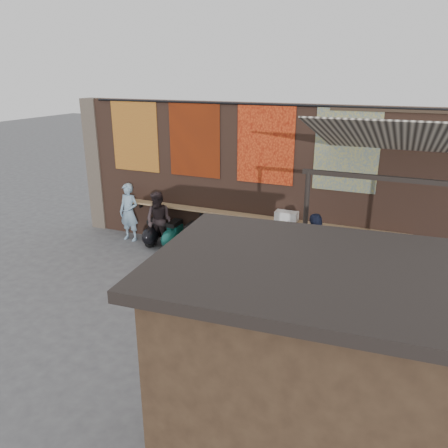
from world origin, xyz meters
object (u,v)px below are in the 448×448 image
at_px(diner_left, 129,212).
at_px(shopper_tan, 281,254).
at_px(scooter_stool_3, 210,239).
at_px(diner_right, 159,221).
at_px(scooter_stool_7, 297,254).
at_px(scooter_stool_1, 173,235).
at_px(scooter_stool_8, 321,257).
at_px(scooter_stool_6, 273,251).
at_px(shelf_box, 286,216).
at_px(scooter_stool_4, 231,245).
at_px(scooter_stool_5, 254,248).
at_px(scooter_stool_0, 155,232).
at_px(scooter_stool_9, 347,261).
at_px(scooter_stool_2, 191,237).
at_px(shopper_navy, 314,253).
at_px(market_stall, 296,392).

distance_m(diner_left, shopper_tan, 5.06).
relative_size(scooter_stool_3, diner_right, 0.54).
xyz_separation_m(scooter_stool_3, scooter_stool_7, (2.41, -0.00, -0.06)).
relative_size(scooter_stool_3, scooter_stool_7, 1.17).
distance_m(scooter_stool_1, scooter_stool_8, 4.15).
distance_m(scooter_stool_1, scooter_stool_6, 2.94).
height_order(diner_left, shopper_tan, diner_left).
height_order(scooter_stool_7, scooter_stool_8, scooter_stool_8).
height_order(shelf_box, diner_right, diner_right).
height_order(scooter_stool_4, scooter_stool_5, scooter_stool_5).
bearing_deg(shelf_box, scooter_stool_4, -167.03).
distance_m(scooter_stool_0, shopper_tan, 4.23).
height_order(scooter_stool_3, scooter_stool_4, scooter_stool_3).
distance_m(shelf_box, scooter_stool_7, 1.01).
xyz_separation_m(diner_right, shopper_tan, (3.77, -0.91, -0.02)).
bearing_deg(scooter_stool_6, scooter_stool_1, 180.00).
distance_m(scooter_stool_1, scooter_stool_5, 2.42).
bearing_deg(scooter_stool_9, scooter_stool_3, 179.55).
bearing_deg(scooter_stool_1, scooter_stool_2, 1.40).
bearing_deg(scooter_stool_5, diner_right, -175.95).
relative_size(shelf_box, shopper_navy, 0.31).
bearing_deg(scooter_stool_4, scooter_stool_1, -179.89).
xyz_separation_m(scooter_stool_7, diner_right, (-3.87, -0.26, 0.46)).
relative_size(scooter_stool_7, shopper_tan, 0.47).
bearing_deg(diner_right, scooter_stool_0, 146.19).
height_order(scooter_stool_8, scooter_stool_9, scooter_stool_9).
distance_m(scooter_stool_1, diner_left, 1.55).
xyz_separation_m(scooter_stool_0, scooter_stool_6, (3.55, 0.01, -0.02)).
xyz_separation_m(scooter_stool_0, scooter_stool_5, (3.03, -0.01, -0.01)).
bearing_deg(diner_right, shopper_navy, -8.75).
xyz_separation_m(scooter_stool_4, diner_left, (-3.23, 0.02, 0.52)).
bearing_deg(scooter_stool_4, shelf_box, 12.97).
distance_m(shelf_box, scooter_stool_4, 1.70).
xyz_separation_m(scooter_stool_9, diner_left, (-6.27, 0.01, 0.44)).
relative_size(scooter_stool_1, shopper_tan, 0.50).
xyz_separation_m(diner_left, shopper_navy, (5.67, -1.04, 0.06)).
relative_size(scooter_stool_7, diner_left, 0.44).
relative_size(scooter_stool_0, diner_left, 0.47).
xyz_separation_m(scooter_stool_2, scooter_stool_4, (1.20, -0.01, -0.04)).
bearing_deg(scooter_stool_4, scooter_stool_5, -2.09).
bearing_deg(scooter_stool_6, shelf_box, 56.31).
bearing_deg(scooter_stool_5, market_stall, -66.72).
xyz_separation_m(scooter_stool_3, market_stall, (3.92, -6.20, 1.01)).
height_order(shelf_box, scooter_stool_9, shelf_box).
height_order(scooter_stool_0, scooter_stool_4, scooter_stool_0).
height_order(scooter_stool_0, scooter_stool_3, scooter_stool_3).
xyz_separation_m(scooter_stool_6, market_stall, (2.12, -6.16, 1.07)).
relative_size(scooter_stool_3, scooter_stool_4, 1.24).
relative_size(diner_right, market_stall, 0.57).
bearing_deg(scooter_stool_0, shopper_navy, -11.89).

